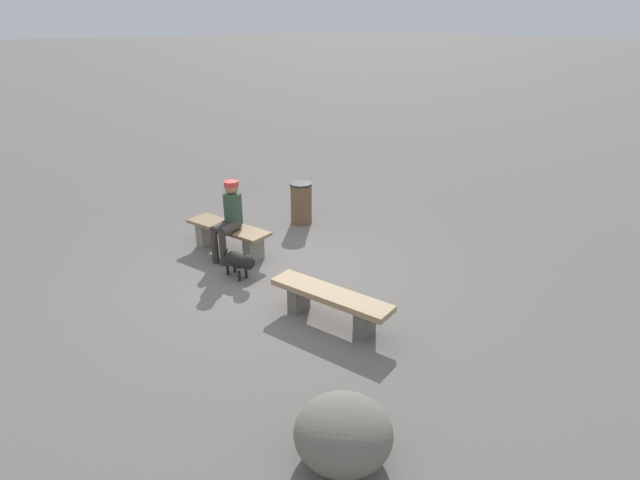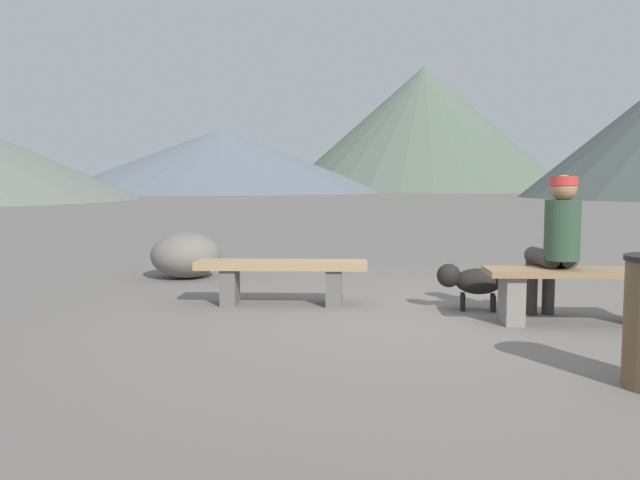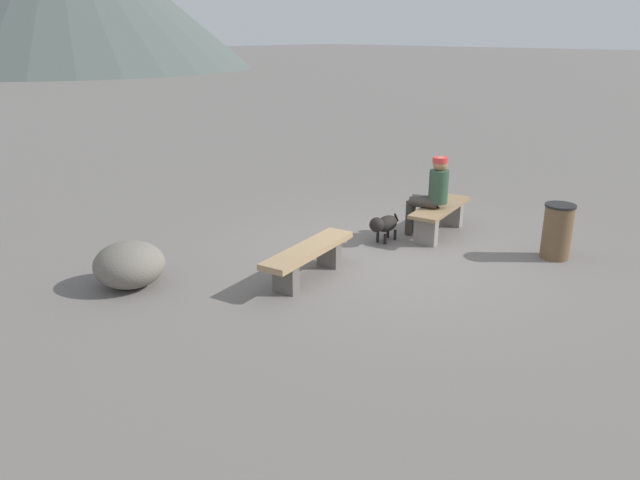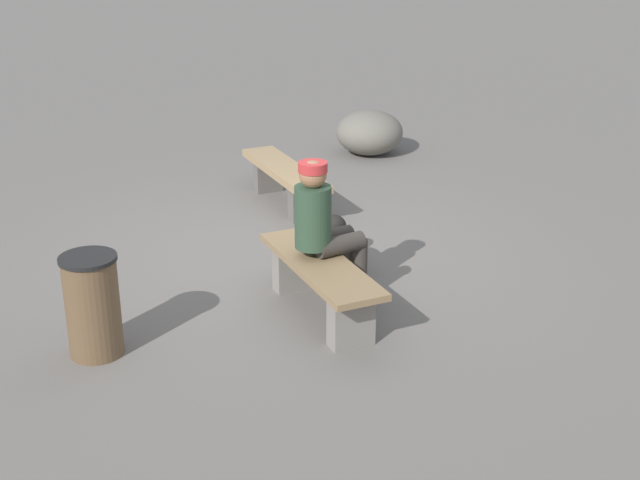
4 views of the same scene
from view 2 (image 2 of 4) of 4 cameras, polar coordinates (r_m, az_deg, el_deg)
ground at (r=5.94m, az=9.69°, el=-6.90°), size 210.00×210.00×0.06m
bench_left at (r=6.45m, az=-3.31°, el=-2.89°), size 1.69×0.75×0.43m
bench_right at (r=5.98m, az=21.14°, el=-3.79°), size 1.57×0.78×0.46m
seated_person at (r=5.99m, az=19.55°, el=0.20°), size 0.44×0.61×1.25m
dog at (r=6.33m, az=12.66°, el=-3.37°), size 0.69×0.28×0.43m
boulder at (r=8.39m, az=-11.39°, el=-1.28°), size 1.22×1.22×0.56m
distant_peak_0 at (r=82.49m, az=8.85°, el=9.36°), size 34.21×34.21×14.93m
distant_peak_1 at (r=72.47m, az=-8.42°, el=6.73°), size 35.19×35.19×6.74m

